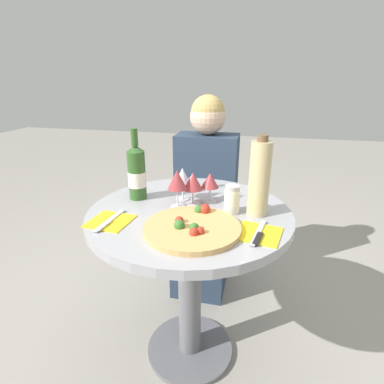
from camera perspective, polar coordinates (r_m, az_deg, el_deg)
ground_plane at (r=1.70m, az=-0.39°, el=-27.77°), size 12.00×12.00×0.00m
dining_table at (r=1.32m, az=-0.45°, el=-10.61°), size 0.83×0.83×0.77m
chair_behind_diner at (r=2.03m, az=3.02°, el=-3.35°), size 0.36×0.36×0.92m
seated_diner at (r=1.87m, az=2.33°, el=-2.11°), size 0.37×0.44×1.19m
pizza_large at (r=1.07m, az=0.08°, el=-6.66°), size 0.35×0.35×0.05m
wine_bottle at (r=1.33m, az=-10.48°, el=3.63°), size 0.08×0.08×0.31m
tall_carafe at (r=1.17m, az=12.70°, el=2.54°), size 0.08×0.08×0.31m
sugar_shaker at (r=1.19m, az=7.61°, el=-1.42°), size 0.06×0.06×0.12m
wine_glass_center at (r=1.25m, az=0.38°, el=1.99°), size 0.08×0.08×0.14m
wine_glass_back_right at (r=1.28m, az=3.45°, el=2.13°), size 0.08×0.08×0.13m
wine_glass_back_left at (r=1.30m, az=-1.82°, el=2.90°), size 0.07×0.07×0.14m
wine_glass_front_left at (r=1.22m, az=-2.83°, el=2.27°), size 0.08×0.08×0.16m
place_setting_left at (r=1.17m, az=-15.40°, el=-5.38°), size 0.16×0.19×0.01m
place_setting_right at (r=1.07m, az=12.50°, el=-7.74°), size 0.18×0.19×0.01m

